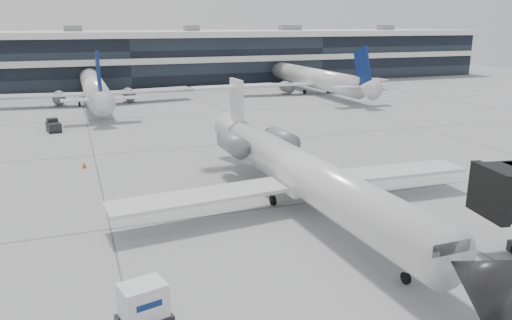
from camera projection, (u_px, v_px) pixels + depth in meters
name	position (u px, v px, depth m)	size (l,w,h in m)	color
ground	(255.00, 210.00, 35.75)	(220.00, 220.00, 0.00)	gray
terminal	(125.00, 61.00, 108.53)	(170.00, 22.00, 10.00)	black
bg_jet_center	(95.00, 103.00, 82.78)	(32.00, 40.00, 9.60)	silver
bg_jet_right	(312.00, 92.00, 96.19)	(32.00, 40.00, 9.60)	silver
regional_jet	(302.00, 172.00, 35.47)	(27.40, 34.11, 7.89)	silver
cargo_uld	(143.00, 303.00, 22.15)	(2.57, 2.14, 1.83)	black
traffic_cone	(84.00, 165.00, 45.96)	(0.46, 0.46, 0.63)	#E44E0C
far_tug	(53.00, 126.00, 61.35)	(1.94, 2.73, 1.58)	black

